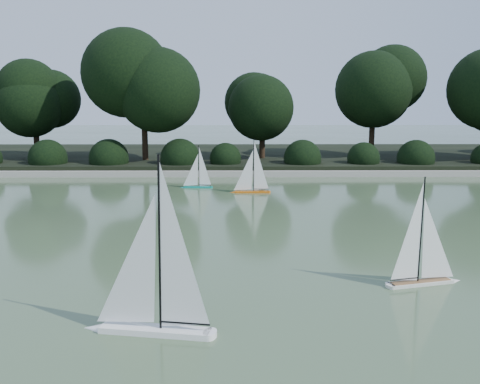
% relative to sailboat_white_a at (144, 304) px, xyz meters
% --- Properties ---
extents(ground, '(80.00, 80.00, 0.00)m').
position_rel_sailboat_white_a_xyz_m(ground, '(0.85, 2.05, -0.31)').
color(ground, '#324A2C').
rests_on(ground, ground).
extents(pond_coping, '(40.00, 0.35, 0.18)m').
position_rel_sailboat_white_a_xyz_m(pond_coping, '(0.85, 11.05, -0.22)').
color(pond_coping, gray).
rests_on(pond_coping, ground).
extents(far_bank, '(40.00, 8.00, 0.30)m').
position_rel_sailboat_white_a_xyz_m(far_bank, '(0.85, 15.05, -0.16)').
color(far_bank, black).
rests_on(far_bank, ground).
extents(tree_line, '(26.31, 3.93, 4.39)m').
position_rel_sailboat_white_a_xyz_m(tree_line, '(2.08, 13.48, 2.33)').
color(tree_line, black).
rests_on(tree_line, ground).
extents(shrub_hedge, '(29.10, 1.10, 1.10)m').
position_rel_sailboat_white_a_xyz_m(shrub_hedge, '(0.85, 11.95, 0.14)').
color(shrub_hedge, black).
rests_on(shrub_hedge, ground).
extents(sailboat_white_a, '(1.44, 0.45, 1.95)m').
position_rel_sailboat_white_a_xyz_m(sailboat_white_a, '(0.00, 0.00, 0.00)').
color(sailboat_white_a, white).
rests_on(sailboat_white_a, ground).
extents(sailboat_white_b, '(1.10, 0.44, 1.51)m').
position_rel_sailboat_white_a_xyz_m(sailboat_white_b, '(3.41, 1.43, -0.07)').
color(sailboat_white_b, silver).
rests_on(sailboat_white_b, ground).
extents(sailboat_orange, '(1.05, 0.18, 1.44)m').
position_rel_sailboat_white_a_xyz_m(sailboat_orange, '(1.26, 8.20, -0.08)').
color(sailboat_orange, '#CF600F').
rests_on(sailboat_orange, ground).
extents(sailboat_teal, '(0.89, 0.16, 1.22)m').
position_rel_sailboat_white_a_xyz_m(sailboat_teal, '(-0.16, 8.96, -0.12)').
color(sailboat_teal, '#0C8A79').
rests_on(sailboat_teal, ground).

